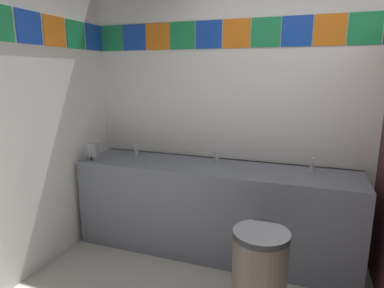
% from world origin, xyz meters
% --- Properties ---
extents(wall_back, '(4.41, 0.09, 2.65)m').
position_xyz_m(wall_back, '(0.00, 1.54, 1.33)').
color(wall_back, white).
rests_on(wall_back, ground_plane).
extents(vanity_counter, '(2.52, 0.59, 0.83)m').
position_xyz_m(vanity_counter, '(-0.89, 1.20, 0.43)').
color(vanity_counter, slate).
rests_on(vanity_counter, ground_plane).
extents(faucet_left, '(0.04, 0.10, 0.14)m').
position_xyz_m(faucet_left, '(-1.73, 1.29, 0.88)').
color(faucet_left, silver).
rests_on(faucet_left, vanity_counter).
extents(faucet_center, '(0.04, 0.10, 0.14)m').
position_xyz_m(faucet_center, '(-0.89, 1.29, 0.88)').
color(faucet_center, silver).
rests_on(faucet_center, vanity_counter).
extents(faucet_right, '(0.04, 0.10, 0.14)m').
position_xyz_m(faucet_right, '(-0.05, 1.29, 0.88)').
color(faucet_right, silver).
rests_on(faucet_right, vanity_counter).
extents(soap_dispenser, '(0.09, 0.09, 0.16)m').
position_xyz_m(soap_dispenser, '(-2.04, 1.02, 0.91)').
color(soap_dispenser, gray).
rests_on(soap_dispenser, vanity_counter).
extents(trash_bin, '(0.36, 0.36, 0.69)m').
position_xyz_m(trash_bin, '(-0.34, 0.37, 0.34)').
color(trash_bin, brown).
rests_on(trash_bin, ground_plane).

